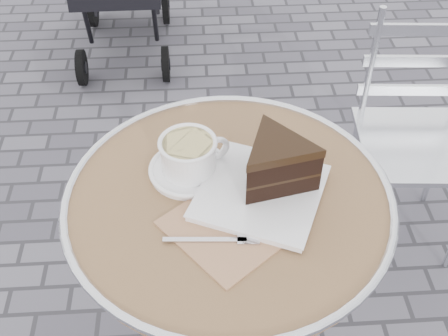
{
  "coord_description": "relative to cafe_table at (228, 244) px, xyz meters",
  "views": [
    {
      "loc": [
        -0.06,
        -0.83,
        1.61
      ],
      "look_at": [
        -0.01,
        0.04,
        0.78
      ],
      "focal_mm": 45.0,
      "sensor_mm": 36.0,
      "label": 1
    }
  ],
  "objects": [
    {
      "name": "cafe_table",
      "position": [
        0.0,
        0.0,
        0.0
      ],
      "size": [
        0.72,
        0.72,
        0.74
      ],
      "color": "silver",
      "rests_on": "ground"
    },
    {
      "name": "cappuccino_set",
      "position": [
        -0.08,
        0.08,
        0.21
      ],
      "size": [
        0.21,
        0.18,
        0.09
      ],
      "rotation": [
        0.0,
        0.0,
        0.31
      ],
      "color": "white",
      "rests_on": "cafe_table"
    },
    {
      "name": "cake_plate_set",
      "position": [
        0.09,
        0.01,
        0.23
      ],
      "size": [
        0.39,
        0.4,
        0.13
      ],
      "rotation": [
        0.0,
        0.0,
        -0.41
      ],
      "color": "#AB795D",
      "rests_on": "cafe_table"
    },
    {
      "name": "bistro_chair",
      "position": [
        0.65,
        0.57,
        -0.06
      ],
      "size": [
        0.4,
        0.4,
        0.82
      ],
      "rotation": [
        0.0,
        0.0,
        -0.07
      ],
      "color": "silver",
      "rests_on": "ground"
    }
  ]
}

